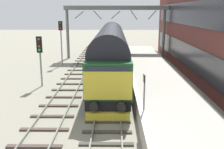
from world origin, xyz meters
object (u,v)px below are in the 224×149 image
signal_post_far (61,37)px  platform_number_sign (144,87)px  diesel_locomotive (111,51)px  signal_post_mid (40,54)px

signal_post_far → platform_number_sign: bearing=-65.3°
diesel_locomotive → signal_post_far: signal_post_far is taller
signal_post_far → platform_number_sign: (7.38, -16.03, -0.88)m
signal_post_mid → diesel_locomotive: bearing=25.1°
signal_post_mid → signal_post_far: 8.34m
diesel_locomotive → platform_number_sign: 10.47m
signal_post_mid → platform_number_sign: 10.68m
diesel_locomotive → signal_post_far: size_ratio=3.93×
diesel_locomotive → signal_post_mid: diesel_locomotive is taller
diesel_locomotive → signal_post_mid: size_ratio=4.78×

